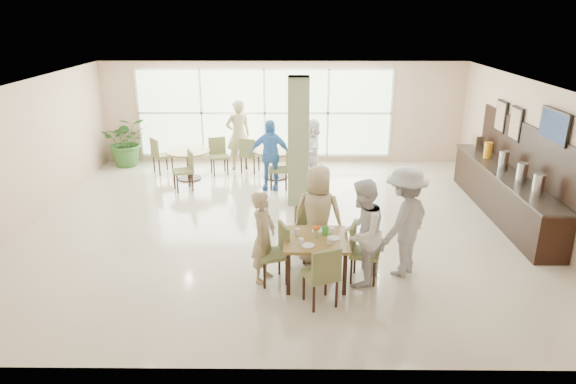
{
  "coord_description": "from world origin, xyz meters",
  "views": [
    {
      "loc": [
        0.28,
        -9.62,
        4.1
      ],
      "look_at": [
        0.2,
        -1.2,
        1.1
      ],
      "focal_mm": 32.0,
      "sensor_mm": 36.0,
      "label": 1
    }
  ],
  "objects_px": {
    "adult_b": "(311,149)",
    "potted_plant": "(127,141)",
    "teen_right": "(362,233)",
    "adult_a": "(270,155)",
    "adult_standing": "(238,135)",
    "round_table_left": "(188,157)",
    "teen_far": "(318,215)",
    "buffet_counter": "(504,190)",
    "teen_left": "(263,237)",
    "main_table": "(316,243)",
    "round_table_right": "(276,155)",
    "teen_standing": "(404,221)"
  },
  "relations": [
    {
      "from": "potted_plant",
      "to": "adult_a",
      "type": "xyz_separation_m",
      "value": [
        4.03,
        -1.94,
        0.16
      ]
    },
    {
      "from": "main_table",
      "to": "teen_right",
      "type": "xyz_separation_m",
      "value": [
        0.71,
        -0.04,
        0.19
      ]
    },
    {
      "from": "teen_left",
      "to": "teen_standing",
      "type": "height_order",
      "value": "teen_standing"
    },
    {
      "from": "teen_far",
      "to": "adult_b",
      "type": "height_order",
      "value": "teen_far"
    },
    {
      "from": "adult_b",
      "to": "adult_standing",
      "type": "distance_m",
      "value": 2.11
    },
    {
      "from": "teen_far",
      "to": "teen_right",
      "type": "height_order",
      "value": "teen_far"
    },
    {
      "from": "teen_standing",
      "to": "teen_far",
      "type": "bearing_deg",
      "value": -63.5
    },
    {
      "from": "adult_standing",
      "to": "teen_standing",
      "type": "bearing_deg",
      "value": 97.64
    },
    {
      "from": "adult_a",
      "to": "adult_b",
      "type": "distance_m",
      "value": 1.28
    },
    {
      "from": "round_table_left",
      "to": "teen_left",
      "type": "height_order",
      "value": "teen_left"
    },
    {
      "from": "buffet_counter",
      "to": "teen_right",
      "type": "distance_m",
      "value": 4.43
    },
    {
      "from": "teen_right",
      "to": "adult_a",
      "type": "bearing_deg",
      "value": -136.27
    },
    {
      "from": "teen_left",
      "to": "adult_a",
      "type": "distance_m",
      "value": 4.45
    },
    {
      "from": "round_table_right",
      "to": "adult_a",
      "type": "distance_m",
      "value": 0.92
    },
    {
      "from": "round_table_left",
      "to": "round_table_right",
      "type": "xyz_separation_m",
      "value": [
        2.22,
        0.14,
        0.02
      ]
    },
    {
      "from": "round_table_right",
      "to": "teen_far",
      "type": "height_order",
      "value": "teen_far"
    },
    {
      "from": "main_table",
      "to": "adult_a",
      "type": "distance_m",
      "value": 4.58
    },
    {
      "from": "teen_left",
      "to": "teen_right",
      "type": "distance_m",
      "value": 1.53
    },
    {
      "from": "adult_b",
      "to": "potted_plant",
      "type": "bearing_deg",
      "value": -113.0
    },
    {
      "from": "round_table_left",
      "to": "adult_standing",
      "type": "xyz_separation_m",
      "value": [
        1.19,
        0.89,
        0.37
      ]
    },
    {
      "from": "buffet_counter",
      "to": "teen_right",
      "type": "xyz_separation_m",
      "value": [
        -3.35,
        -2.89,
        0.3
      ]
    },
    {
      "from": "main_table",
      "to": "buffet_counter",
      "type": "distance_m",
      "value": 4.96
    },
    {
      "from": "teen_far",
      "to": "adult_b",
      "type": "relative_size",
      "value": 1.1
    },
    {
      "from": "round_table_right",
      "to": "main_table",
      "type": "bearing_deg",
      "value": -81.55
    },
    {
      "from": "potted_plant",
      "to": "teen_standing",
      "type": "relative_size",
      "value": 0.75
    },
    {
      "from": "teen_far",
      "to": "adult_b",
      "type": "xyz_separation_m",
      "value": [
        0.04,
        4.6,
        -0.08
      ]
    },
    {
      "from": "teen_left",
      "to": "round_table_right",
      "type": "bearing_deg",
      "value": 19.13
    },
    {
      "from": "teen_right",
      "to": "teen_standing",
      "type": "relative_size",
      "value": 0.94
    },
    {
      "from": "teen_far",
      "to": "teen_right",
      "type": "distance_m",
      "value": 0.95
    },
    {
      "from": "round_table_right",
      "to": "buffet_counter",
      "type": "height_order",
      "value": "buffet_counter"
    },
    {
      "from": "round_table_left",
      "to": "teen_right",
      "type": "bearing_deg",
      "value": -54.74
    },
    {
      "from": "teen_far",
      "to": "round_table_left",
      "type": "bearing_deg",
      "value": -42.52
    },
    {
      "from": "adult_standing",
      "to": "round_table_left",
      "type": "bearing_deg",
      "value": 15.31
    },
    {
      "from": "teen_right",
      "to": "buffet_counter",
      "type": "bearing_deg",
      "value": 154.89
    },
    {
      "from": "teen_standing",
      "to": "main_table",
      "type": "bearing_deg",
      "value": -36.56
    },
    {
      "from": "adult_standing",
      "to": "teen_left",
      "type": "bearing_deg",
      "value": 77.86
    },
    {
      "from": "teen_left",
      "to": "adult_standing",
      "type": "xyz_separation_m",
      "value": [
        -1.0,
        6.08,
        0.2
      ]
    },
    {
      "from": "main_table",
      "to": "adult_b",
      "type": "height_order",
      "value": "adult_b"
    },
    {
      "from": "main_table",
      "to": "teen_right",
      "type": "distance_m",
      "value": 0.73
    },
    {
      "from": "main_table",
      "to": "teen_far",
      "type": "height_order",
      "value": "teen_far"
    },
    {
      "from": "round_table_right",
      "to": "buffet_counter",
      "type": "relative_size",
      "value": 0.25
    },
    {
      "from": "adult_a",
      "to": "adult_standing",
      "type": "bearing_deg",
      "value": 125.22
    },
    {
      "from": "main_table",
      "to": "adult_b",
      "type": "bearing_deg",
      "value": 88.89
    },
    {
      "from": "buffet_counter",
      "to": "round_table_right",
      "type": "bearing_deg",
      "value": 152.6
    },
    {
      "from": "teen_left",
      "to": "adult_a",
      "type": "relative_size",
      "value": 0.88
    },
    {
      "from": "buffet_counter",
      "to": "teen_far",
      "type": "distance_m",
      "value": 4.56
    },
    {
      "from": "main_table",
      "to": "potted_plant",
      "type": "height_order",
      "value": "potted_plant"
    },
    {
      "from": "round_table_left",
      "to": "potted_plant",
      "type": "distance_m",
      "value": 2.27
    },
    {
      "from": "round_table_left",
      "to": "round_table_right",
      "type": "bearing_deg",
      "value": 3.71
    },
    {
      "from": "teen_far",
      "to": "teen_right",
      "type": "relative_size",
      "value": 1.0
    }
  ]
}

